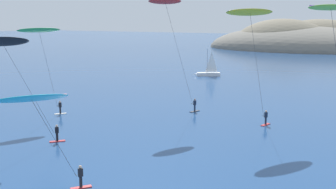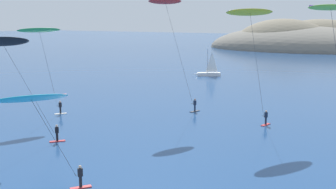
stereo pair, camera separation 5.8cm
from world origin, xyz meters
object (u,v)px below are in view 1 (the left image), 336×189
at_px(kitesurfer_lime, 333,22).
at_px(kitesurfer_cyan, 36,106).
at_px(sailboat_near, 207,73).
at_px(kitesurfer_green, 41,38).
at_px(kitesurfer_black, 7,51).
at_px(kitesurfer_red, 169,13).
at_px(kitesurfer_yellow, 251,20).

height_order(kitesurfer_lime, kitesurfer_cyan, kitesurfer_lime).
bearing_deg(sailboat_near, kitesurfer_cyan, -76.55).
xyz_separation_m(kitesurfer_lime, kitesurfer_cyan, (-15.79, -16.39, -5.37)).
relative_size(kitesurfer_lime, kitesurfer_green, 1.20).
xyz_separation_m(sailboat_near, kitesurfer_black, (4.00, -54.06, 8.41)).
bearing_deg(sailboat_near, kitesurfer_lime, -55.71).
height_order(sailboat_near, kitesurfer_red, kitesurfer_red).
relative_size(sailboat_near, kitesurfer_lime, 0.44).
relative_size(kitesurfer_yellow, kitesurfer_cyan, 1.81).
relative_size(kitesurfer_cyan, kitesurfer_black, 0.69).
xyz_separation_m(kitesurfer_green, kitesurfer_cyan, (17.12, -17.43, -3.32)).
bearing_deg(kitesurfer_black, kitesurfer_green, 121.77).
height_order(sailboat_near, kitesurfer_lime, kitesurfer_lime).
distance_m(sailboat_near, kitesurfer_red, 39.23).
xyz_separation_m(kitesurfer_lime, kitesurfer_yellow, (-9.20, 7.66, 0.18)).
bearing_deg(kitesurfer_yellow, kitesurfer_black, -134.93).
distance_m(sailboat_near, kitesurfer_green, 44.46).
bearing_deg(kitesurfer_yellow, kitesurfer_red, 174.46).
distance_m(kitesurfer_red, kitesurfer_black, 19.70).
distance_m(sailboat_near, kitesurfer_lime, 55.00).
height_order(sailboat_near, kitesurfer_cyan, kitesurfer_cyan).
distance_m(kitesurfer_lime, kitesurfer_green, 32.99).
xyz_separation_m(sailboat_near, kitesurfer_lime, (30.36, -44.53, 10.97)).
relative_size(sailboat_near, kitesurfer_red, 0.40).
bearing_deg(kitesurfer_yellow, kitesurfer_lime, -39.78).
xyz_separation_m(kitesurfer_red, kitesurfer_green, (-13.19, -7.64, -2.95)).
distance_m(kitesurfer_cyan, kitesurfer_black, 12.91).
distance_m(kitesurfer_green, kitesurfer_cyan, 24.66).
height_order(kitesurfer_red, kitesurfer_lime, kitesurfer_red).
bearing_deg(kitesurfer_lime, sailboat_near, 124.29).
height_order(kitesurfer_yellow, kitesurfer_black, kitesurfer_yellow).
bearing_deg(sailboat_near, kitesurfer_green, -93.36).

